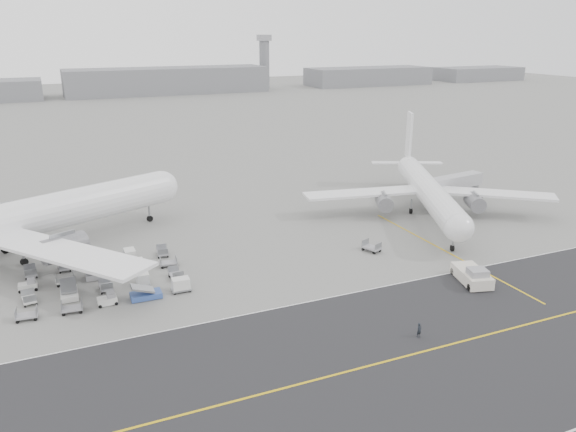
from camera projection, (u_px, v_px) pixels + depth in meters
name	position (u px, v px, depth m)	size (l,w,h in m)	color
ground	(285.00, 298.00, 73.85)	(700.00, 700.00, 0.00)	gray
taxiway	(394.00, 359.00, 60.08)	(220.00, 59.00, 0.03)	#2A2A2C
horizon_buildings	(151.00, 94.00, 311.59)	(520.00, 28.00, 28.00)	slate
control_tower	(264.00, 61.00, 337.32)	(7.00, 7.00, 31.25)	slate
airliner_a	(11.00, 222.00, 84.82)	(57.30, 56.00, 20.92)	white
airliner_b	(427.00, 190.00, 106.30)	(44.24, 45.31, 16.58)	white
pushback_tug	(472.00, 275.00, 78.09)	(5.05, 9.31, 2.63)	silver
jet_bridge	(454.00, 183.00, 113.37)	(15.78, 5.22, 5.89)	gray
gse_cluster	(104.00, 284.00, 78.00)	(26.91, 21.33, 1.99)	#96959A
stray_dolly	(371.00, 251.00, 89.56)	(1.75, 2.85, 1.75)	silver
ground_crew_a	(419.00, 330.00, 64.16)	(0.65, 0.43, 1.79)	black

